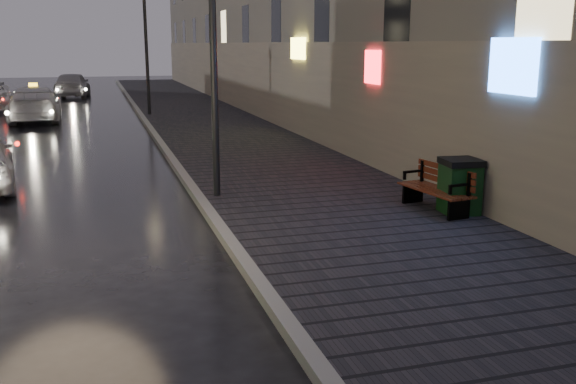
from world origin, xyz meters
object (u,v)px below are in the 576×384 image
taxi_mid (35,104)px  car_far (72,85)px  lamp_far (146,35)px  lamp_near (213,26)px  bench (438,188)px  trash_bin (460,186)px

taxi_mid → car_far: bearing=-97.0°
lamp_far → taxi_mid: 5.41m
lamp_near → bench: lamp_near is taller
lamp_far → car_far: (-3.48, 12.28, -2.73)m
trash_bin → lamp_near: bearing=152.8°
trash_bin → car_far: car_far is taller
lamp_far → car_far: 13.05m
trash_bin → taxi_mid: bearing=121.2°
lamp_near → trash_bin: bearing=-33.7°
lamp_far → trash_bin: size_ratio=5.30×
lamp_near → trash_bin: lamp_near is taller
lamp_far → car_far: bearing=105.8°
bench → car_far: car_far is taller
lamp_far → bench: 18.94m
lamp_far → taxi_mid: bearing=-180.0°
taxi_mid → car_far: (1.17, 12.28, 0.04)m
lamp_far → bench: lamp_far is taller
lamp_near → bench: 5.25m
bench → lamp_far: bearing=93.2°
lamp_near → taxi_mid: (-4.65, 16.00, -2.77)m
lamp_near → trash_bin: 5.53m
car_far → taxi_mid: bearing=89.7°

